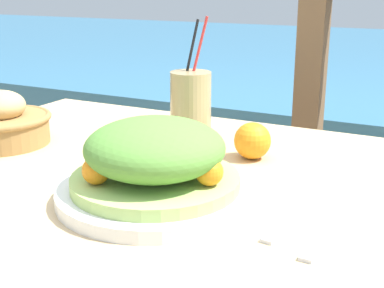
# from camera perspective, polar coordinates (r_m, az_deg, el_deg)

# --- Properties ---
(patio_table) EXTENTS (1.21, 0.84, 0.71)m
(patio_table) POSITION_cam_1_polar(r_m,az_deg,el_deg) (0.89, -0.01, -9.77)
(patio_table) COLOR tan
(patio_table) RESTS_ON ground_plane
(railing_fence) EXTENTS (2.80, 0.08, 1.09)m
(railing_fence) POSITION_cam_1_polar(r_m,az_deg,el_deg) (1.46, 12.64, 8.61)
(railing_fence) COLOR brown
(railing_fence) RESTS_ON ground_plane
(salad_plate) EXTENTS (0.29, 0.29, 0.12)m
(salad_plate) POSITION_cam_1_polar(r_m,az_deg,el_deg) (0.78, -3.96, -2.34)
(salad_plate) COLOR silver
(salad_plate) RESTS_ON patio_table
(drink_glass) EXTENTS (0.08, 0.08, 0.25)m
(drink_glass) POSITION_cam_1_polar(r_m,az_deg,el_deg) (0.99, -0.14, 3.35)
(drink_glass) COLOR tan
(drink_glass) RESTS_ON patio_table
(bread_basket) EXTENTS (0.20, 0.20, 0.11)m
(bread_basket) POSITION_cam_1_polar(r_m,az_deg,el_deg) (1.12, -19.69, 2.12)
(bread_basket) COLOR olive
(bread_basket) RESTS_ON patio_table
(fork) EXTENTS (0.03, 0.18, 0.00)m
(fork) POSITION_cam_1_polar(r_m,az_deg,el_deg) (0.75, 10.81, -7.60)
(fork) COLOR silver
(fork) RESTS_ON patio_table
(knife) EXTENTS (0.02, 0.18, 0.00)m
(knife) POSITION_cam_1_polar(r_m,az_deg,el_deg) (0.72, 14.11, -8.91)
(knife) COLOR silver
(knife) RESTS_ON patio_table
(orange_near_basket) EXTENTS (0.07, 0.07, 0.07)m
(orange_near_basket) POSITION_cam_1_polar(r_m,az_deg,el_deg) (0.97, 6.46, 0.34)
(orange_near_basket) COLOR orange
(orange_near_basket) RESTS_ON patio_table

